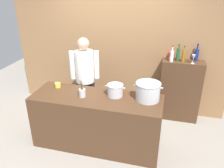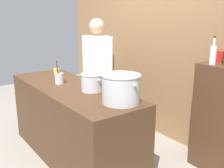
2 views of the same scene
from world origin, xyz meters
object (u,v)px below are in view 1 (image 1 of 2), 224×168
(stockpot_small, at_px, (115,90))
(utensil_crock, at_px, (82,93))
(wine_glass_wide, at_px, (193,57))
(spice_tin_red, at_px, (171,55))
(wine_bottle_amber, at_px, (183,56))
(stockpot_large, at_px, (148,91))
(wine_bottle_green, at_px, (178,54))
(wine_bottle_cobalt, at_px, (197,55))
(wine_bottle_clear, at_px, (172,56))
(chef, at_px, (85,75))
(butter_jar, at_px, (58,85))

(stockpot_small, relative_size, utensil_crock, 1.09)
(wine_glass_wide, bearing_deg, spice_tin_red, 152.91)
(wine_bottle_amber, bearing_deg, stockpot_small, -134.28)
(stockpot_large, xyz_separation_m, stockpot_small, (-0.51, -0.00, -0.04))
(spice_tin_red, bearing_deg, wine_bottle_green, -38.66)
(stockpot_small, relative_size, wine_bottle_green, 1.04)
(wine_bottle_cobalt, height_order, spice_tin_red, wine_bottle_cobalt)
(wine_bottle_amber, relative_size, spice_tin_red, 2.33)
(utensil_crock, bearing_deg, wine_bottle_clear, 41.81)
(wine_bottle_cobalt, bearing_deg, wine_bottle_green, -165.43)
(chef, distance_m, wine_bottle_cobalt, 2.07)
(chef, relative_size, stockpot_large, 3.83)
(wine_bottle_amber, bearing_deg, wine_bottle_clear, -167.85)
(wine_glass_wide, bearing_deg, wine_bottle_green, 159.49)
(stockpot_small, bearing_deg, stockpot_large, 0.39)
(stockpot_large, bearing_deg, wine_glass_wide, 55.45)
(wine_bottle_clear, bearing_deg, stockpot_large, -106.79)
(utensil_crock, bearing_deg, butter_jar, 157.40)
(chef, xyz_separation_m, utensil_crock, (0.22, -0.70, 0.01))
(chef, xyz_separation_m, stockpot_large, (1.21, -0.53, 0.07))
(wine_bottle_cobalt, relative_size, wine_glass_wide, 1.91)
(stockpot_large, bearing_deg, spice_tin_red, 76.41)
(wine_glass_wide, bearing_deg, butter_jar, -157.28)
(stockpot_small, bearing_deg, wine_glass_wide, 39.68)
(stockpot_small, relative_size, spice_tin_red, 2.52)
(wine_bottle_green, bearing_deg, butter_jar, -152.25)
(butter_jar, distance_m, wine_bottle_green, 2.22)
(utensil_crock, bearing_deg, spice_tin_red, 46.35)
(wine_bottle_cobalt, bearing_deg, butter_jar, -154.00)
(wine_bottle_green, bearing_deg, stockpot_small, -130.42)
(spice_tin_red, bearing_deg, wine_bottle_cobalt, -1.93)
(butter_jar, relative_size, wine_glass_wide, 0.58)
(stockpot_large, bearing_deg, wine_bottle_green, 69.15)
(wine_bottle_cobalt, bearing_deg, utensil_crock, -142.54)
(stockpot_large, bearing_deg, wine_bottle_cobalt, 57.60)
(butter_jar, distance_m, wine_bottle_clear, 2.08)
(butter_jar, relative_size, wine_bottle_cobalt, 0.31)
(stockpot_large, height_order, wine_bottle_amber, wine_bottle_amber)
(stockpot_large, bearing_deg, butter_jar, 177.99)
(wine_bottle_clear, relative_size, spice_tin_red, 2.35)
(wine_bottle_green, bearing_deg, wine_bottle_clear, -142.84)
(wine_bottle_clear, bearing_deg, chef, -163.28)
(stockpot_large, bearing_deg, wine_bottle_clear, 73.21)
(wine_bottle_amber, bearing_deg, chef, -163.82)
(wine_bottle_cobalt, bearing_deg, chef, -162.29)
(stockpot_large, xyz_separation_m, wine_bottle_cobalt, (0.73, 1.15, 0.28))
(wine_bottle_green, relative_size, spice_tin_red, 2.43)
(chef, relative_size, wine_bottle_green, 5.46)
(stockpot_small, distance_m, wine_bottle_clear, 1.31)
(wine_bottle_amber, distance_m, spice_tin_red, 0.26)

